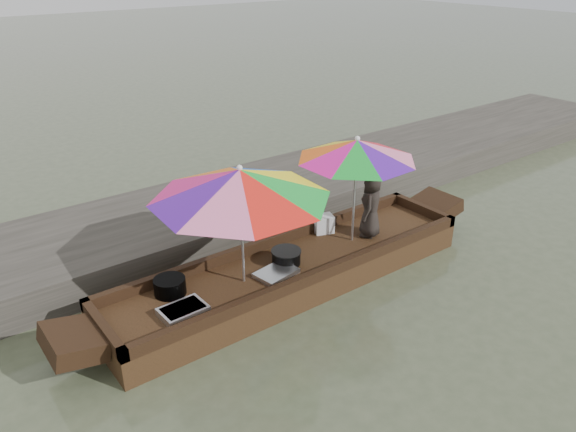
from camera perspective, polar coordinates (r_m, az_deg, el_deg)
water at (r=7.71m, az=0.45°, el=-6.99°), size 80.00×80.00×0.00m
dock at (r=9.23m, az=-7.88°, el=0.23°), size 22.00×2.20×0.50m
boat_hull at (r=7.62m, az=0.46°, el=-5.88°), size 5.27×1.20×0.35m
cooking_pot at (r=6.99m, az=-11.92°, el=-6.99°), size 0.39×0.39×0.20m
tray_crayfish at (r=6.62m, az=-10.61°, el=-9.45°), size 0.54×0.38×0.09m
tray_scallop at (r=7.24m, az=-1.21°, el=-5.81°), size 0.58×0.44×0.06m
charcoal_grill at (r=7.47m, az=-0.18°, el=-4.22°), size 0.38×0.38×0.18m
supply_bag at (r=8.30m, az=3.61°, el=-0.80°), size 0.34×0.30×0.26m
vendor at (r=8.13m, az=8.43°, el=1.11°), size 0.56×0.53×0.96m
umbrella_bow at (r=6.78m, az=-4.72°, el=-1.01°), size 2.79×2.79×1.55m
umbrella_stern at (r=7.83m, az=6.79°, el=2.61°), size 2.12×2.12×1.55m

